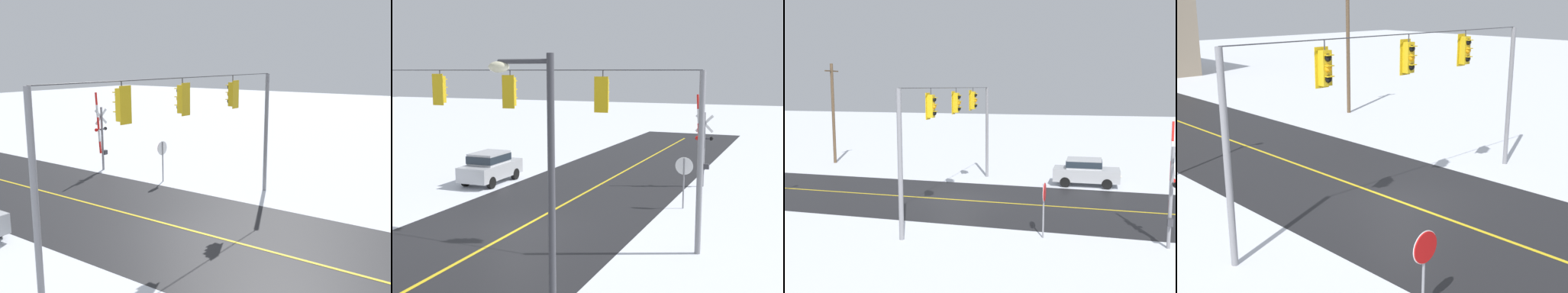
# 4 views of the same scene
# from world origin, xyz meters

# --- Properties ---
(ground_plane) EXTENTS (160.00, 160.00, 0.00)m
(ground_plane) POSITION_xyz_m (0.00, 0.00, 0.00)
(ground_plane) COLOR silver
(road_asphalt) EXTENTS (9.00, 80.00, 0.01)m
(road_asphalt) POSITION_xyz_m (0.00, 6.00, 0.00)
(road_asphalt) COLOR black
(road_asphalt) RESTS_ON ground
(lane_centre_line) EXTENTS (0.14, 72.00, 0.01)m
(lane_centre_line) POSITION_xyz_m (0.00, 6.00, 0.01)
(lane_centre_line) COLOR gold
(lane_centre_line) RESTS_ON ground
(signal_span) EXTENTS (14.20, 0.47, 6.22)m
(signal_span) POSITION_xyz_m (0.04, -0.01, 4.29)
(signal_span) COLOR gray
(signal_span) RESTS_ON ground
(stop_sign) EXTENTS (0.80, 0.09, 2.35)m
(stop_sign) POSITION_xyz_m (-5.26, -5.62, 1.71)
(stop_sign) COLOR gray
(stop_sign) RESTS_ON ground
(utility_pole) EXTENTS (1.80, 0.24, 8.11)m
(utility_pole) POSITION_xyz_m (9.42, 13.62, 4.19)
(utility_pole) COLOR brown
(utility_pole) RESTS_ON ground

